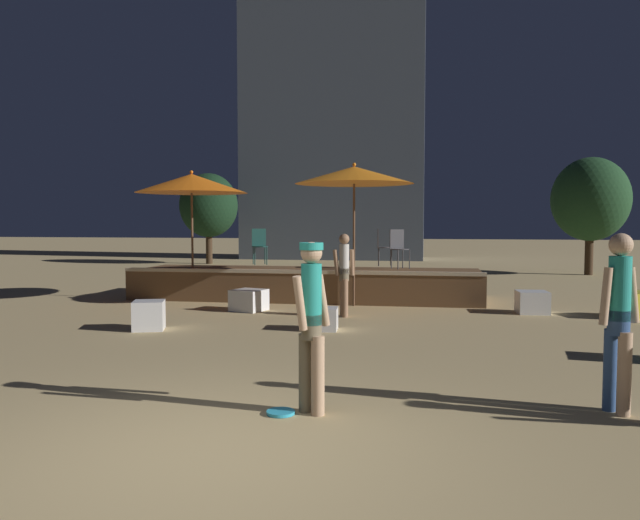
{
  "coord_description": "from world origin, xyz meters",
  "views": [
    {
      "loc": [
        1.7,
        -4.65,
        1.87
      ],
      "look_at": [
        0.0,
        5.26,
        1.23
      ],
      "focal_mm": 35.0,
      "sensor_mm": 36.0,
      "label": 1
    }
  ],
  "objects_px": {
    "cube_seat_2": "(532,302)",
    "cube_seat_3": "(149,315)",
    "cube_seat_1": "(323,319)",
    "person_0": "(344,273)",
    "cube_seat_5": "(635,305)",
    "person_2": "(619,316)",
    "background_tree_0": "(590,200)",
    "patio_umbrella_0": "(354,175)",
    "bistro_chair_1": "(399,245)",
    "background_tree_1": "(209,206)",
    "bistro_chair_2": "(381,244)",
    "person_1": "(311,318)",
    "patio_umbrella_1": "(192,184)",
    "bistro_chair_0": "(259,243)",
    "frisbee_disc": "(281,412)",
    "cube_seat_4": "(249,300)"
  },
  "relations": [
    {
      "from": "cube_seat_2",
      "to": "cube_seat_3",
      "type": "xyz_separation_m",
      "value": [
        -6.79,
        -3.1,
        0.02
      ]
    },
    {
      "from": "cube_seat_1",
      "to": "person_0",
      "type": "bearing_deg",
      "value": 84.27
    },
    {
      "from": "cube_seat_1",
      "to": "cube_seat_5",
      "type": "relative_size",
      "value": 0.64
    },
    {
      "from": "person_2",
      "to": "background_tree_0",
      "type": "xyz_separation_m",
      "value": [
        3.69,
        16.35,
        1.64
      ]
    },
    {
      "from": "cube_seat_2",
      "to": "cube_seat_3",
      "type": "relative_size",
      "value": 0.98
    },
    {
      "from": "patio_umbrella_0",
      "to": "cube_seat_2",
      "type": "height_order",
      "value": "patio_umbrella_0"
    },
    {
      "from": "bistro_chair_1",
      "to": "background_tree_1",
      "type": "relative_size",
      "value": 0.23
    },
    {
      "from": "cube_seat_2",
      "to": "bistro_chair_1",
      "type": "relative_size",
      "value": 0.7
    },
    {
      "from": "bistro_chair_2",
      "to": "bistro_chair_1",
      "type": "bearing_deg",
      "value": -156.2
    },
    {
      "from": "person_0",
      "to": "background_tree_0",
      "type": "relative_size",
      "value": 0.4
    },
    {
      "from": "cube_seat_3",
      "to": "background_tree_0",
      "type": "height_order",
      "value": "background_tree_0"
    },
    {
      "from": "patio_umbrella_0",
      "to": "bistro_chair_2",
      "type": "bearing_deg",
      "value": 74.9
    },
    {
      "from": "person_1",
      "to": "cube_seat_1",
      "type": "bearing_deg",
      "value": 129.29
    },
    {
      "from": "background_tree_0",
      "to": "background_tree_1",
      "type": "height_order",
      "value": "background_tree_0"
    },
    {
      "from": "person_2",
      "to": "cube_seat_2",
      "type": "bearing_deg",
      "value": -33.2
    },
    {
      "from": "patio_umbrella_1",
      "to": "bistro_chair_2",
      "type": "relative_size",
      "value": 3.36
    },
    {
      "from": "person_1",
      "to": "bistro_chair_2",
      "type": "relative_size",
      "value": 1.85
    },
    {
      "from": "bistro_chair_1",
      "to": "bistro_chair_0",
      "type": "bearing_deg",
      "value": 134.11
    },
    {
      "from": "person_2",
      "to": "person_1",
      "type": "bearing_deg",
      "value": 69.06
    },
    {
      "from": "cube_seat_2",
      "to": "person_0",
      "type": "height_order",
      "value": "person_0"
    },
    {
      "from": "background_tree_1",
      "to": "cube_seat_5",
      "type": "bearing_deg",
      "value": -44.53
    },
    {
      "from": "person_0",
      "to": "background_tree_0",
      "type": "xyz_separation_m",
      "value": [
        7.1,
        10.72,
        1.74
      ]
    },
    {
      "from": "cube_seat_1",
      "to": "frisbee_disc",
      "type": "xyz_separation_m",
      "value": [
        0.36,
        -4.66,
        -0.17
      ]
    },
    {
      "from": "person_0",
      "to": "bistro_chair_0",
      "type": "relative_size",
      "value": 1.79
    },
    {
      "from": "cube_seat_3",
      "to": "bistro_chair_2",
      "type": "height_order",
      "value": "bistro_chair_2"
    },
    {
      "from": "background_tree_0",
      "to": "background_tree_1",
      "type": "bearing_deg",
      "value": 168.16
    },
    {
      "from": "person_2",
      "to": "bistro_chair_2",
      "type": "bearing_deg",
      "value": -12.54
    },
    {
      "from": "cube_seat_2",
      "to": "person_0",
      "type": "xyz_separation_m",
      "value": [
        -3.69,
        -1.06,
        0.63
      ]
    },
    {
      "from": "cube_seat_4",
      "to": "cube_seat_5",
      "type": "distance_m",
      "value": 7.59
    },
    {
      "from": "cube_seat_5",
      "to": "background_tree_1",
      "type": "xyz_separation_m",
      "value": [
        -13.27,
        13.05,
        2.27
      ]
    },
    {
      "from": "cube_seat_5",
      "to": "bistro_chair_2",
      "type": "xyz_separation_m",
      "value": [
        -5.05,
        2.47,
        1.06
      ]
    },
    {
      "from": "cube_seat_5",
      "to": "person_0",
      "type": "relative_size",
      "value": 0.51
    },
    {
      "from": "person_0",
      "to": "cube_seat_4",
      "type": "bearing_deg",
      "value": -121.04
    },
    {
      "from": "person_0",
      "to": "person_1",
      "type": "xyz_separation_m",
      "value": [
        0.49,
        -6.13,
        0.07
      ]
    },
    {
      "from": "cube_seat_1",
      "to": "background_tree_1",
      "type": "xyz_separation_m",
      "value": [
        -7.58,
        15.39,
        2.33
      ]
    },
    {
      "from": "cube_seat_2",
      "to": "background_tree_0",
      "type": "xyz_separation_m",
      "value": [
        3.41,
        9.66,
        2.37
      ]
    },
    {
      "from": "cube_seat_4",
      "to": "frisbee_disc",
      "type": "bearing_deg",
      "value": -71.28
    },
    {
      "from": "patio_umbrella_0",
      "to": "bistro_chair_2",
      "type": "distance_m",
      "value": 2.37
    },
    {
      "from": "person_1",
      "to": "background_tree_1",
      "type": "height_order",
      "value": "background_tree_1"
    },
    {
      "from": "cube_seat_4",
      "to": "bistro_chair_2",
      "type": "distance_m",
      "value": 3.94
    },
    {
      "from": "cube_seat_3",
      "to": "bistro_chair_2",
      "type": "xyz_separation_m",
      "value": [
        3.58,
        5.29,
        1.06
      ]
    },
    {
      "from": "person_1",
      "to": "background_tree_1",
      "type": "bearing_deg",
      "value": 143.61
    },
    {
      "from": "cube_seat_2",
      "to": "person_2",
      "type": "height_order",
      "value": "person_2"
    },
    {
      "from": "bistro_chair_1",
      "to": "background_tree_0",
      "type": "xyz_separation_m",
      "value": [
        6.16,
        8.27,
        1.28
      ]
    },
    {
      "from": "cube_seat_1",
      "to": "person_1",
      "type": "relative_size",
      "value": 0.31
    },
    {
      "from": "person_2",
      "to": "patio_umbrella_0",
      "type": "bearing_deg",
      "value": -5.36
    },
    {
      "from": "cube_seat_2",
      "to": "background_tree_1",
      "type": "relative_size",
      "value": 0.16
    },
    {
      "from": "person_0",
      "to": "frisbee_disc",
      "type": "relative_size",
      "value": 5.84
    },
    {
      "from": "cube_seat_3",
      "to": "person_0",
      "type": "xyz_separation_m",
      "value": [
        3.1,
        2.04,
        0.61
      ]
    },
    {
      "from": "bistro_chair_1",
      "to": "background_tree_0",
      "type": "distance_m",
      "value": 10.39
    }
  ]
}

